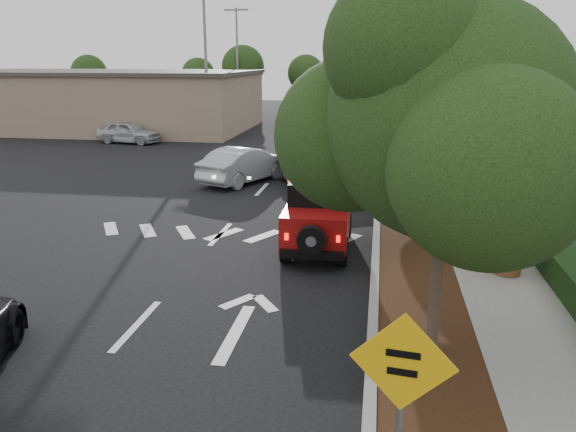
# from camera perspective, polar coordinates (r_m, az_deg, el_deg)

# --- Properties ---
(ground) EXTENTS (120.00, 120.00, 0.00)m
(ground) POSITION_cam_1_polar(r_m,az_deg,el_deg) (11.65, -15.13, -10.68)
(ground) COLOR black
(ground) RESTS_ON ground
(curb) EXTENTS (0.20, 70.00, 0.15)m
(curb) POSITION_cam_1_polar(r_m,az_deg,el_deg) (22.01, 9.14, 2.44)
(curb) COLOR #9E9B93
(curb) RESTS_ON ground
(planting_strip) EXTENTS (1.80, 70.00, 0.12)m
(planting_strip) POSITION_cam_1_polar(r_m,az_deg,el_deg) (22.04, 11.74, 2.28)
(planting_strip) COLOR black
(planting_strip) RESTS_ON ground
(sidewalk) EXTENTS (2.00, 70.00, 0.12)m
(sidewalk) POSITION_cam_1_polar(r_m,az_deg,el_deg) (22.20, 16.64, 2.05)
(sidewalk) COLOR gray
(sidewalk) RESTS_ON ground
(hedge) EXTENTS (0.80, 70.00, 0.80)m
(hedge) POSITION_cam_1_polar(r_m,az_deg,el_deg) (22.36, 20.27, 2.71)
(hedge) COLOR black
(hedge) RESTS_ON ground
(commercial_building) EXTENTS (22.00, 12.00, 4.00)m
(commercial_building) POSITION_cam_1_polar(r_m,az_deg,el_deg) (44.58, -18.56, 11.03)
(commercial_building) COLOR #89735F
(commercial_building) RESTS_ON ground
(transmission_tower) EXTENTS (7.00, 4.00, 28.00)m
(transmission_tower) POSITION_cam_1_polar(r_m,az_deg,el_deg) (57.67, 10.87, 10.46)
(transmission_tower) COLOR slate
(transmission_tower) RESTS_ON ground
(street_tree_near) EXTENTS (3.80, 3.80, 5.92)m
(street_tree_near) POSITION_cam_1_polar(r_m,az_deg,el_deg) (10.33, 14.21, -14.23)
(street_tree_near) COLOR black
(street_tree_near) RESTS_ON ground
(street_tree_mid) EXTENTS (3.20, 3.20, 5.32)m
(street_tree_mid) POSITION_cam_1_polar(r_m,az_deg,el_deg) (16.75, 12.38, -2.25)
(street_tree_mid) COLOR black
(street_tree_mid) RESTS_ON ground
(street_tree_far) EXTENTS (3.40, 3.40, 5.62)m
(street_tree_far) POSITION_cam_1_polar(r_m,az_deg,el_deg) (23.02, 11.64, 2.71)
(street_tree_far) COLOR black
(street_tree_far) RESTS_ON ground
(light_pole_a) EXTENTS (2.00, 0.22, 9.00)m
(light_pole_a) POSITION_cam_1_polar(r_m,az_deg,el_deg) (37.47, -8.05, 7.84)
(light_pole_a) COLOR slate
(light_pole_a) RESTS_ON ground
(light_pole_b) EXTENTS (2.00, 0.22, 9.00)m
(light_pole_b) POSITION_cam_1_polar(r_m,az_deg,el_deg) (49.21, -5.02, 9.81)
(light_pole_b) COLOR slate
(light_pole_b) RESTS_ON ground
(red_jeep) EXTENTS (1.75, 3.80, 1.93)m
(red_jeep) POSITION_cam_1_polar(r_m,az_deg,el_deg) (15.39, 3.20, 0.30)
(red_jeep) COLOR black
(red_jeep) RESTS_ON ground
(silver_suv_ahead) EXTENTS (4.36, 6.34, 1.61)m
(silver_suv_ahead) POSITION_cam_1_polar(r_m,az_deg,el_deg) (22.43, 3.24, 4.78)
(silver_suv_ahead) COLOR #A0A2A8
(silver_suv_ahead) RESTS_ON ground
(silver_sedan_oncoming) EXTENTS (3.31, 4.75, 1.49)m
(silver_sedan_oncoming) POSITION_cam_1_polar(r_m,az_deg,el_deg) (23.79, -4.42, 5.23)
(silver_sedan_oncoming) COLOR #A8ABB0
(silver_sedan_oncoming) RESTS_ON ground
(parked_suv) EXTENTS (4.18, 2.23, 1.35)m
(parked_suv) POSITION_cam_1_polar(r_m,az_deg,el_deg) (36.14, -15.86, 8.20)
(parked_suv) COLOR #B5BABE
(parked_suv) RESTS_ON ground
(speed_hump_sign) EXTENTS (1.13, 0.18, 2.43)m
(speed_hump_sign) POSITION_cam_1_polar(r_m,az_deg,el_deg) (6.40, 11.44, -16.67)
(speed_hump_sign) COLOR slate
(speed_hump_sign) RESTS_ON ground
(terracotta_planter) EXTENTS (0.79, 0.79, 1.38)m
(terracotta_planter) POSITION_cam_1_polar(r_m,az_deg,el_deg) (14.17, 21.61, -2.40)
(terracotta_planter) COLOR brown
(terracotta_planter) RESTS_ON ground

